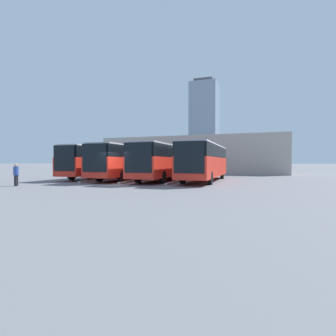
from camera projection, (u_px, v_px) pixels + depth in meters
ground_plane at (117, 184)px, 20.36m from camera, size 600.00×600.00×0.00m
bus_0 at (205, 161)px, 24.01m from camera, size 2.76×12.42×3.33m
curb_divider_0 at (179, 181)px, 22.98m from camera, size 0.41×7.44×0.15m
bus_1 at (165, 161)px, 25.07m from camera, size 2.76×12.42×3.33m
curb_divider_1 at (139, 180)px, 24.03m from camera, size 0.41×7.44×0.15m
bus_2 at (130, 161)px, 26.37m from camera, size 2.76×12.42×3.33m
curb_divider_2 at (104, 179)px, 25.33m from camera, size 0.41×7.44×0.15m
bus_3 at (103, 161)px, 28.58m from camera, size 2.76×12.42×3.33m
pedestrian at (16, 174)px, 18.96m from camera, size 0.47×0.47×1.63m
station_building at (195, 155)px, 43.93m from camera, size 28.47×14.00×5.71m
office_tower at (204, 123)px, 186.02m from camera, size 18.51×18.51×59.80m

